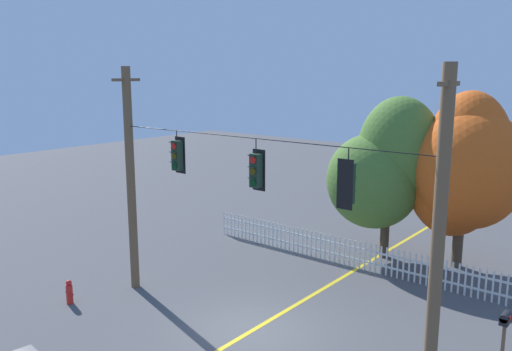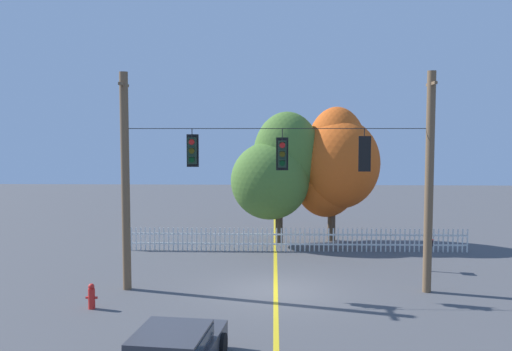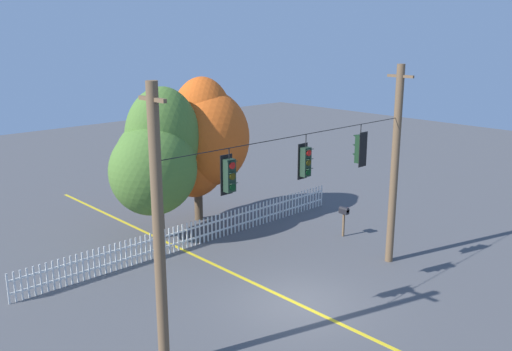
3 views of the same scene
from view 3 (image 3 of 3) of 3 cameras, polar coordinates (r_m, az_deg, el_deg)
name	(u,v)px [view 3 (image 3 of 3)]	position (r m, az deg, el deg)	size (l,w,h in m)	color
ground	(298,304)	(19.38, 4.33, -13.03)	(80.00, 80.00, 0.00)	#4C4C4F
lane_centerline_stripe	(298,304)	(19.38, 4.33, -13.02)	(0.16, 36.00, 0.01)	gold
signal_support_span	(300,192)	(17.90, 4.57, -1.68)	(11.09, 1.10, 7.82)	brown
traffic_signal_northbound_primary	(229,175)	(15.62, -2.78, 0.02)	(0.43, 0.38, 1.37)	black
traffic_signal_eastbound_side	(305,162)	(17.82, 5.08, 1.42)	(0.43, 0.38, 1.48)	black
traffic_signal_northbound_secondary	(360,149)	(20.00, 10.66, 2.71)	(0.43, 0.38, 1.50)	black
white_picket_fence	(200,232)	(24.30, -5.81, -5.76)	(16.29, 0.06, 1.12)	silver
autumn_maple_near_fence	(156,156)	(24.35, -10.20, 1.95)	(4.54, 3.56, 6.71)	#473828
autumn_maple_mid	(202,139)	(26.41, -5.52, 3.75)	(4.45, 3.81, 6.97)	brown
roadside_mailbox	(344,212)	(25.19, 9.03, -3.77)	(0.25, 0.44, 1.39)	brown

